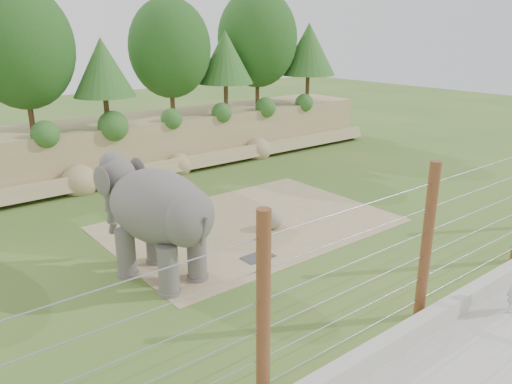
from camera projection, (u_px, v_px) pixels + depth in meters
ground at (295, 255)px, 15.76m from camera, size 90.00×90.00×0.00m
back_embankment at (129, 90)px, 24.30m from camera, size 30.00×5.52×8.77m
dirt_patch at (250, 224)px, 18.29m from camera, size 10.00×7.00×0.02m
drain_grate at (258, 257)px, 15.58m from camera, size 1.00×0.60×0.03m
elephant at (159, 223)px, 13.88m from camera, size 2.70×4.43×3.34m
stone_ball at (273, 220)px, 17.73m from camera, size 0.68×0.68×0.68m
retaining_wall at (437, 317)px, 11.96m from camera, size 26.00×0.35×0.50m
barrier_fence at (427, 243)px, 11.79m from camera, size 20.26×0.26×4.00m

